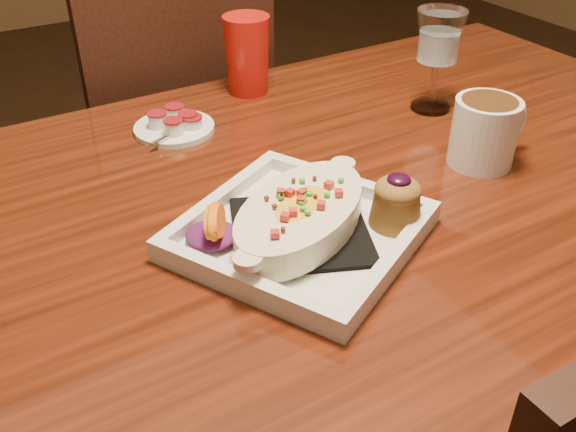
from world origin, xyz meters
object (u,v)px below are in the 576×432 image
plate (308,221)px  coffee_mug (486,129)px  red_tumbler (247,55)px  table (324,242)px  saucer (174,126)px  goblet (439,42)px  chair_far (173,156)px

plate → coffee_mug: 0.34m
plate → coffee_mug: coffee_mug is taller
red_tumbler → table: bearing=-100.8°
plate → saucer: bearing=66.9°
goblet → saucer: goblet is taller
chair_far → table: bearing=90.0°
coffee_mug → table: bearing=165.9°
table → chair_far: chair_far is taller
plate → red_tumbler: size_ratio=2.55×
goblet → red_tumbler: size_ratio=1.23×
chair_far → saucer: bearing=71.4°
chair_far → plate: 0.78m
table → goblet: goblet is taller
table → red_tumbler: (0.07, 0.37, 0.17)m
chair_far → saucer: (-0.12, -0.35, 0.25)m
chair_far → red_tumbler: bearing=105.1°
plate → red_tumbler: bearing=43.7°
red_tumbler → saucer: bearing=-155.4°
table → coffee_mug: size_ratio=10.86×
chair_far → coffee_mug: bearing=109.7°
table → saucer: bearing=112.4°
chair_far → red_tumbler: chair_far is taller
saucer → red_tumbler: 0.21m
chair_far → plate: chair_far is taller
coffee_mug → goblet: (0.07, 0.19, 0.07)m
table → chair_far: size_ratio=1.61×
table → red_tumbler: 0.41m
plate → goblet: goblet is taller
chair_far → goblet: 0.69m
coffee_mug → red_tumbler: size_ratio=0.97×
plate → chair_far: bearing=55.8°
plate → coffee_mug: (0.34, 0.03, 0.03)m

